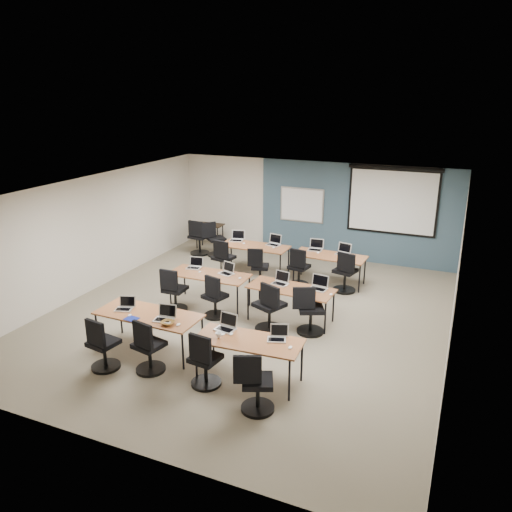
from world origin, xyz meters
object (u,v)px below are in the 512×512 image
at_px(task_chair_3, 255,387).
at_px(spare_chair_b, 199,240).
at_px(laptop_2, 226,325).
at_px(laptop_4, 195,265).
at_px(task_chair_0, 102,348).
at_px(task_chair_6, 269,311).
at_px(task_chair_10, 299,270).
at_px(training_table_front_right, 249,342).
at_px(laptop_9, 274,242).
at_px(laptop_5, 227,271).
at_px(task_chair_9, 259,269).
at_px(task_chair_11, 345,275).
at_px(laptop_7, 319,286).
at_px(utility_table, 209,228).
at_px(task_chair_4, 174,293).
at_px(task_chair_5, 215,300).
at_px(training_table_mid_left, 209,276).
at_px(task_chair_1, 148,351).
at_px(task_chair_8, 223,262).
at_px(task_chair_7, 309,314).
at_px(spare_chair_a, 214,242).
at_px(laptop_1, 165,316).
at_px(whiteboard, 302,205).
at_px(projector_screen, 393,197).
at_px(training_table_back_left, 255,247).
at_px(laptop_6, 281,281).
at_px(laptop_8, 237,238).
at_px(laptop_10, 316,247).
at_px(laptop_3, 278,336).
at_px(training_table_back_right, 330,257).
at_px(training_table_mid_right, 291,290).
at_px(training_table_front_left, 148,316).

height_order(task_chair_3, spare_chair_b, spare_chair_b).
distance_m(laptop_2, laptop_4, 3.16).
distance_m(task_chair_0, task_chair_6, 3.20).
bearing_deg(task_chair_3, task_chair_10, 78.58).
bearing_deg(training_table_front_right, laptop_9, 103.49).
bearing_deg(laptop_5, task_chair_9, 100.76).
bearing_deg(task_chair_0, task_chair_11, 68.40).
height_order(laptop_7, utility_table, laptop_7).
bearing_deg(task_chair_11, laptop_5, -127.99).
relative_size(task_chair_11, spare_chair_b, 0.97).
relative_size(task_chair_4, task_chair_5, 1.02).
height_order(training_table_mid_left, task_chair_1, task_chair_1).
height_order(laptop_4, task_chair_8, task_chair_8).
xyz_separation_m(laptop_2, task_chair_7, (0.91, 1.76, -0.37)).
bearing_deg(spare_chair_a, laptop_1, -119.24).
bearing_deg(task_chair_3, laptop_7, 67.48).
xyz_separation_m(training_table_front_right, task_chair_6, (-0.33, 1.74, -0.24)).
distance_m(whiteboard, projector_screen, 2.54).
xyz_separation_m(training_table_back_left, laptop_5, (0.26, -2.13, 0.11)).
bearing_deg(laptop_6, laptop_5, -172.23).
height_order(task_chair_0, task_chair_1, task_chair_1).
xyz_separation_m(laptop_8, task_chair_10, (1.99, -0.73, -0.39)).
xyz_separation_m(laptop_8, laptop_10, (2.17, 0.03, 0.00)).
xyz_separation_m(laptop_3, laptop_5, (-2.10, 2.40, 0.00)).
height_order(task_chair_7, utility_table, task_chair_7).
bearing_deg(laptop_8, laptop_6, -63.14).
distance_m(training_table_back_left, laptop_7, 3.22).
height_order(task_chair_7, task_chair_10, task_chair_7).
bearing_deg(utility_table, task_chair_9, -44.05).
height_order(task_chair_0, task_chair_5, task_chair_0).
xyz_separation_m(projector_screen, laptop_4, (-3.68, -4.04, -1.10)).
height_order(training_table_front_right, task_chair_10, task_chair_10).
bearing_deg(laptop_7, training_table_mid_left, -168.80).
relative_size(utility_table, spare_chair_a, 0.83).
bearing_deg(laptop_5, task_chair_10, 74.09).
bearing_deg(task_chair_9, training_table_back_right, 8.37).
bearing_deg(task_chair_7, spare_chair_b, 117.79).
height_order(task_chair_3, laptop_8, laptop_8).
bearing_deg(spare_chair_b, laptop_2, -52.08).
xyz_separation_m(task_chair_1, task_chair_3, (2.08, -0.29, -0.00)).
bearing_deg(spare_chair_b, laptop_5, -46.57).
distance_m(training_table_mid_right, laptop_1, 2.73).
xyz_separation_m(training_table_front_left, training_table_front_right, (2.07, -0.20, -0.01)).
height_order(training_table_back_left, spare_chair_a, spare_chair_a).
bearing_deg(laptop_7, laptop_6, -168.84).
bearing_deg(whiteboard, laptop_10, -60.89).
relative_size(training_table_back_right, task_chair_8, 1.73).
bearing_deg(task_chair_4, laptop_6, 15.50).
distance_m(training_table_back_left, laptop_1, 4.64).
height_order(task_chair_6, laptop_7, task_chair_6).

